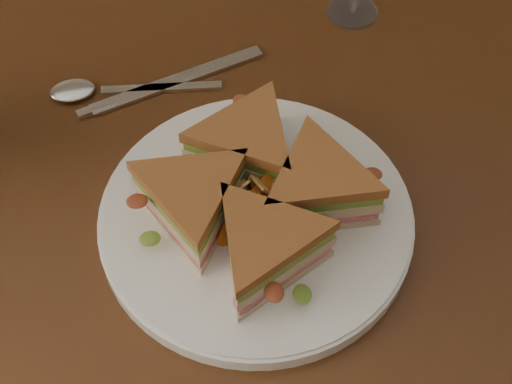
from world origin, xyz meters
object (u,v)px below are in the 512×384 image
Objects in this scene: table at (243,224)px; plate at (256,219)px; sandwich_wedges at (256,195)px; spoon at (94,90)px; knife at (166,85)px.

table is 4.13× the size of plate.
sandwich_wedges reaches higher than plate.
plate is 1.20× the size of sandwich_wedges.
spoon is at bearing 123.47° from plate.
plate is at bearing -88.62° from knife.
sandwich_wedges reaches higher than table.
plate is (0.00, -0.07, 0.11)m from table.
table is at bearing -36.84° from spoon.
knife is at bearing 3.91° from spoon.
sandwich_wedges is (0.00, 0.00, 0.04)m from plate.
spoon is 0.08m from knife.
plate is 1.38× the size of knife.
table is 0.16m from sandwich_wedges.
knife is (-0.06, 0.20, -0.04)m from sandwich_wedges.
table is 0.22m from spoon.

